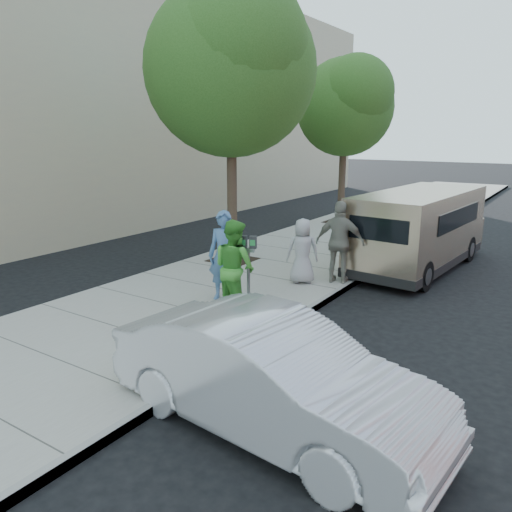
# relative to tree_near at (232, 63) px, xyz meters

# --- Properties ---
(ground) EXTENTS (120.00, 120.00, 0.00)m
(ground) POSITION_rel_tree_near_xyz_m (2.25, -2.40, -5.55)
(ground) COLOR black
(ground) RESTS_ON ground
(sidewalk) EXTENTS (5.00, 60.00, 0.15)m
(sidewalk) POSITION_rel_tree_near_xyz_m (1.25, -2.40, -5.47)
(sidewalk) COLOR gray
(sidewalk) RESTS_ON ground
(curb_face) EXTENTS (0.12, 60.00, 0.16)m
(curb_face) POSITION_rel_tree_near_xyz_m (3.69, -2.40, -5.47)
(curb_face) COLOR gray
(curb_face) RESTS_ON ground
(near_building) EXTENTS (8.00, 44.00, 10.00)m
(near_building) POSITION_rel_tree_near_xyz_m (-9.75, -0.40, -0.55)
(near_building) COLOR tan
(near_building) RESTS_ON ground
(tree_near) EXTENTS (4.62, 4.60, 7.53)m
(tree_near) POSITION_rel_tree_near_xyz_m (0.00, 0.00, 0.00)
(tree_near) COLOR black
(tree_near) RESTS_ON sidewalk
(tree_far) EXTENTS (3.92, 3.80, 6.49)m
(tree_far) POSITION_rel_tree_near_xyz_m (-0.00, 7.60, -0.66)
(tree_far) COLOR black
(tree_far) RESTS_ON sidewalk
(parking_meter) EXTENTS (0.35, 0.23, 1.61)m
(parking_meter) POSITION_rel_tree_near_xyz_m (2.80, -3.37, -4.23)
(parking_meter) COLOR gray
(parking_meter) RESTS_ON sidewalk
(van) EXTENTS (2.44, 6.04, 2.19)m
(van) POSITION_rel_tree_near_xyz_m (4.56, 2.59, -4.39)
(van) COLOR beige
(van) RESTS_ON ground
(sedan) EXTENTS (4.69, 2.03, 1.50)m
(sedan) POSITION_rel_tree_near_xyz_m (5.25, -6.46, -4.80)
(sedan) COLOR silver
(sedan) RESTS_ON ground
(person_officer) EXTENTS (0.84, 0.69, 1.99)m
(person_officer) POSITION_rel_tree_near_xyz_m (1.88, -2.95, -4.40)
(person_officer) COLOR #4A709E
(person_officer) RESTS_ON sidewalk
(person_green_shirt) EXTENTS (1.10, 0.95, 1.94)m
(person_green_shirt) POSITION_rel_tree_near_xyz_m (2.58, -3.55, -4.42)
(person_green_shirt) COLOR green
(person_green_shirt) RESTS_ON sidewalk
(person_gray_shirt) EXTENTS (0.93, 0.85, 1.60)m
(person_gray_shirt) POSITION_rel_tree_near_xyz_m (2.71, -0.90, -4.59)
(person_gray_shirt) COLOR #A3A3A5
(person_gray_shirt) RESTS_ON sidewalk
(person_striped_polo) EXTENTS (1.26, 0.75, 2.02)m
(person_striped_polo) POSITION_rel_tree_near_xyz_m (3.45, -0.37, -4.39)
(person_striped_polo) COLOR gray
(person_striped_polo) RESTS_ON sidewalk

